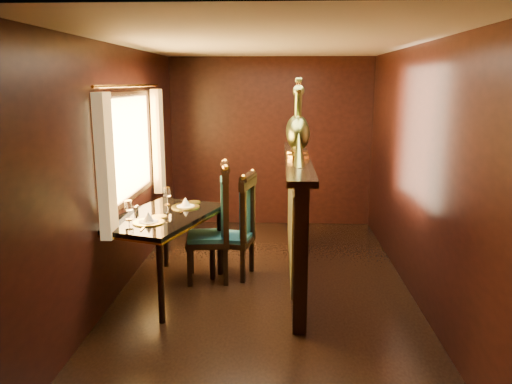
% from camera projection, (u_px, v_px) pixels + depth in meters
% --- Properties ---
extents(ground, '(5.00, 5.00, 0.00)m').
position_uv_depth(ground, '(265.00, 287.00, 5.29)').
color(ground, black).
rests_on(ground, ground).
extents(room_shell, '(3.04, 5.04, 2.52)m').
position_uv_depth(room_shell, '(257.00, 139.00, 4.98)').
color(room_shell, black).
rests_on(room_shell, ground).
extents(partition, '(0.26, 2.70, 1.36)m').
position_uv_depth(partition, '(296.00, 216.00, 5.42)').
color(partition, black).
rests_on(partition, ground).
extents(dining_table, '(1.23, 1.58, 1.02)m').
position_uv_depth(dining_table, '(162.00, 222.00, 5.06)').
color(dining_table, black).
rests_on(dining_table, ground).
extents(chair_left, '(0.52, 0.53, 1.20)m').
position_uv_depth(chair_left, '(242.00, 223.00, 5.47)').
color(chair_left, black).
rests_on(chair_left, ground).
extents(chair_right, '(0.53, 0.55, 1.32)m').
position_uv_depth(chair_right, '(218.00, 219.00, 5.39)').
color(chair_right, black).
rests_on(chair_right, ground).
extents(peacock_left, '(0.25, 0.67, 0.80)m').
position_uv_depth(peacock_left, '(298.00, 120.00, 5.07)').
color(peacock_left, '#164431').
rests_on(peacock_left, partition).
extents(peacock_right, '(0.26, 0.69, 0.82)m').
position_uv_depth(peacock_right, '(298.00, 117.00, 5.35)').
color(peacock_right, '#164431').
rests_on(peacock_right, partition).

